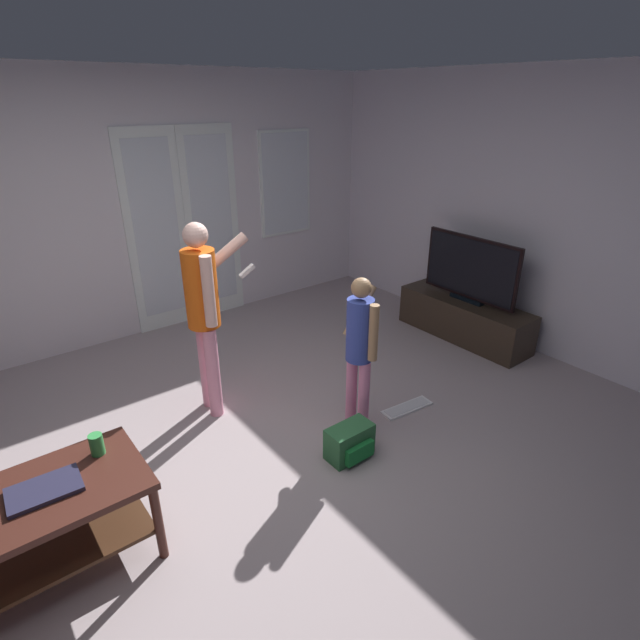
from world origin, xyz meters
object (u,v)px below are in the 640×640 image
backpack (350,442)px  loose_keyboard (407,408)px  person_adult (204,304)px  laptop_closed (44,490)px  coffee_table (39,517)px  person_child (360,342)px  cup_near_edge (97,444)px  flat_screen_tv (470,269)px  tv_stand (464,319)px

backpack → loose_keyboard: (0.74, 0.14, -0.11)m
person_adult → laptop_closed: person_adult is taller
coffee_table → backpack: bearing=-8.4°
person_child → backpack: bearing=-140.3°
laptop_closed → backpack: bearing=-5.5°
cup_near_edge → person_child: bearing=-5.6°
coffee_table → loose_keyboard: coffee_table is taller
flat_screen_tv → person_child: (-1.88, -0.47, -0.02)m
tv_stand → flat_screen_tv: flat_screen_tv is taller
coffee_table → laptop_closed: 0.16m
coffee_table → person_child: (2.10, -0.04, 0.34)m
coffee_table → tv_stand: 4.01m
tv_stand → laptop_closed: (-3.93, -0.42, 0.33)m
coffee_table → loose_keyboard: (2.57, -0.12, -0.37)m
flat_screen_tv → laptop_closed: 3.95m
tv_stand → backpack: size_ratio=4.24×
person_adult → cup_near_edge: bearing=-145.1°
person_adult → person_child: bearing=-50.0°
tv_stand → cup_near_edge: (-3.63, -0.29, 0.38)m
flat_screen_tv → cup_near_edge: (-3.63, -0.30, -0.16)m
coffee_table → loose_keyboard: size_ratio=2.32×
loose_keyboard → person_child: bearing=170.3°
loose_keyboard → laptop_closed: size_ratio=1.35×
loose_keyboard → laptop_closed: laptop_closed is taller
tv_stand → laptop_closed: 3.96m
backpack → cup_near_edge: 1.60m
tv_stand → person_adult: size_ratio=0.92×
tv_stand → backpack: tv_stand is taller
person_adult → backpack: person_adult is taller
tv_stand → loose_keyboard: (-1.42, -0.54, -0.19)m
loose_keyboard → cup_near_edge: (-2.22, 0.25, 0.57)m
tv_stand → flat_screen_tv: 0.53m
person_child → cup_near_edge: (-1.75, 0.17, -0.14)m
person_adult → loose_keyboard: person_adult is taller
loose_keyboard → cup_near_edge: bearing=173.5°
coffee_table → person_child: person_child is taller
tv_stand → coffee_table: bearing=-174.0°
backpack → tv_stand: bearing=17.7°
flat_screen_tv → loose_keyboard: 1.68m
person_child → loose_keyboard: size_ratio=2.64×
tv_stand → person_child: bearing=-166.1°
flat_screen_tv → person_child: person_child is taller
laptop_closed → person_adult: bearing=35.6°
person_adult → backpack: 1.44m
person_child → person_adult: bearing=130.0°
cup_near_edge → backpack: bearing=-14.9°
backpack → person_child: bearing=39.7°
coffee_table → flat_screen_tv: bearing=6.1°
flat_screen_tv → loose_keyboard: (-1.41, -0.55, -0.73)m
coffee_table → cup_near_edge: size_ratio=8.63×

